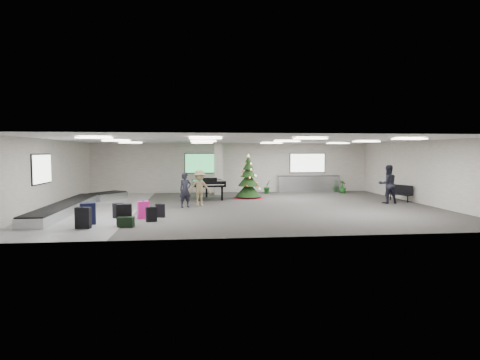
{
  "coord_description": "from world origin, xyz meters",
  "views": [
    {
      "loc": [
        -2.34,
        -19.02,
        2.63
      ],
      "look_at": [
        -0.16,
        1.0,
        1.22
      ],
      "focal_mm": 30.0,
      "sensor_mm": 36.0,
      "label": 1
    }
  ],
  "objects": [
    {
      "name": "navy_suitcase",
      "position": [
        -6.26,
        -4.16,
        0.4
      ],
      "size": [
        0.59,
        0.46,
        0.81
      ],
      "rotation": [
        0.0,
        0.0,
        0.36
      ],
      "color": "black",
      "rests_on": "ground"
    },
    {
      "name": "potted_plant_left",
      "position": [
        2.1,
        5.89,
        0.44
      ],
      "size": [
        0.62,
        0.62,
        0.88
      ],
      "primitive_type": "imported",
      "rotation": [
        0.0,
        0.0,
        0.78
      ],
      "color": "#16451A",
      "rests_on": "ground"
    },
    {
      "name": "pink_suitcase",
      "position": [
        -4.45,
        -2.99,
        0.35
      ],
      "size": [
        0.5,
        0.39,
        0.71
      ],
      "rotation": [
        0.0,
        0.0,
        0.38
      ],
      "color": "#E61E8E",
      "rests_on": "ground"
    },
    {
      "name": "suitcase_1",
      "position": [
        -4.95,
        -4.43,
        0.35
      ],
      "size": [
        0.51,
        0.39,
        0.72
      ],
      "rotation": [
        0.0,
        0.0,
        -0.4
      ],
      "color": "black",
      "rests_on": "ground"
    },
    {
      "name": "christmas_tree",
      "position": [
        0.6,
        3.56,
        0.86
      ],
      "size": [
        1.77,
        1.77,
        2.52
      ],
      "color": "maroon",
      "rests_on": "ground"
    },
    {
      "name": "suitcase_7",
      "position": [
        -4.05,
        -3.75,
        0.28
      ],
      "size": [
        0.43,
        0.32,
        0.58
      ],
      "rotation": [
        0.0,
        0.0,
        0.32
      ],
      "color": "black",
      "rests_on": "ground"
    },
    {
      "name": "grand_piano",
      "position": [
        -1.69,
        3.22,
        0.89
      ],
      "size": [
        1.88,
        2.33,
        1.25
      ],
      "rotation": [
        0.0,
        0.0,
        0.09
      ],
      "color": "black",
      "rests_on": "ground"
    },
    {
      "name": "suitcase_5",
      "position": [
        -6.22,
        -4.9,
        0.37
      ],
      "size": [
        0.51,
        0.31,
        0.76
      ],
      "rotation": [
        0.0,
        0.0,
        -0.08
      ],
      "color": "black",
      "rests_on": "ground"
    },
    {
      "name": "ground",
      "position": [
        0.0,
        0.0,
        0.0
      ],
      "size": [
        18.0,
        18.0,
        0.0
      ],
      "primitive_type": "plane",
      "color": "#32302E",
      "rests_on": "ground"
    },
    {
      "name": "potted_plant_right",
      "position": [
        6.99,
        5.73,
        0.4
      ],
      "size": [
        0.56,
        0.56,
        0.81
      ],
      "primitive_type": "imported",
      "rotation": [
        0.0,
        0.0,
        1.87
      ],
      "color": "#16451A",
      "rests_on": "ground"
    },
    {
      "name": "bench",
      "position": [
        8.47,
        1.16,
        0.49
      ],
      "size": [
        0.96,
        1.45,
        0.87
      ],
      "rotation": [
        0.0,
        0.0,
        0.38
      ],
      "color": "black",
      "rests_on": "ground"
    },
    {
      "name": "room_envelope",
      "position": [
        -0.38,
        0.67,
        2.33
      ],
      "size": [
        18.02,
        14.02,
        3.21
      ],
      "color": "#A5A196",
      "rests_on": "ground"
    },
    {
      "name": "service_counter",
      "position": [
        5.0,
        6.65,
        0.55
      ],
      "size": [
        4.05,
        0.65,
        1.08
      ],
      "color": "silver",
      "rests_on": "ground"
    },
    {
      "name": "suitcase_0",
      "position": [
        -4.9,
        -4.51,
        0.39
      ],
      "size": [
        0.52,
        0.32,
        0.8
      ],
      "rotation": [
        0.0,
        0.0,
        0.08
      ],
      "color": "black",
      "rests_on": "ground"
    },
    {
      "name": "suitcase_8",
      "position": [
        -5.46,
        -2.74,
        0.3
      ],
      "size": [
        0.46,
        0.39,
        0.61
      ],
      "rotation": [
        0.0,
        0.0,
        0.5
      ],
      "color": "black",
      "rests_on": "ground"
    },
    {
      "name": "traveler_a",
      "position": [
        -2.87,
        0.02,
        0.82
      ],
      "size": [
        0.71,
        0.61,
        1.64
      ],
      "primitive_type": "imported",
      "rotation": [
        0.0,
        0.0,
        0.45
      ],
      "color": "black",
      "rests_on": "ground"
    },
    {
      "name": "traveler_bench",
      "position": [
        7.38,
        0.44,
        0.98
      ],
      "size": [
        0.96,
        0.75,
        1.97
      ],
      "primitive_type": "imported",
      "rotation": [
        0.0,
        0.0,
        3.13
      ],
      "color": "black",
      "rests_on": "ground"
    },
    {
      "name": "baggage_carousel",
      "position": [
        -7.84,
        -0.08,
        0.21
      ],
      "size": [
        2.28,
        9.71,
        0.43
      ],
      "color": "silver",
      "rests_on": "ground"
    },
    {
      "name": "traveler_b",
      "position": [
        -2.19,
        0.55,
        0.88
      ],
      "size": [
        1.22,
        0.83,
        1.75
      ],
      "primitive_type": "imported",
      "rotation": [
        0.0,
        0.0,
        0.17
      ],
      "color": "#8C7B56",
      "rests_on": "ground"
    },
    {
      "name": "suitcase_3",
      "position": [
        -3.8,
        -2.78,
        0.27
      ],
      "size": [
        0.39,
        0.25,
        0.56
      ],
      "rotation": [
        0.0,
        0.0,
        -0.13
      ],
      "color": "black",
      "rests_on": "ground"
    },
    {
      "name": "green_duffel",
      "position": [
        -4.81,
        -4.78,
        0.18
      ],
      "size": [
        0.58,
        0.35,
        0.38
      ],
      "rotation": [
        0.0,
        0.0,
        -0.16
      ],
      "color": "black",
      "rests_on": "ground"
    }
  ]
}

